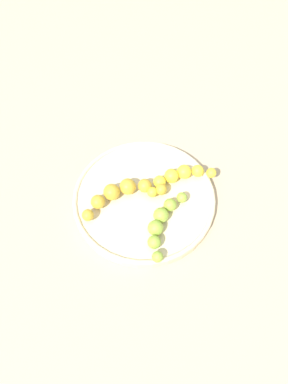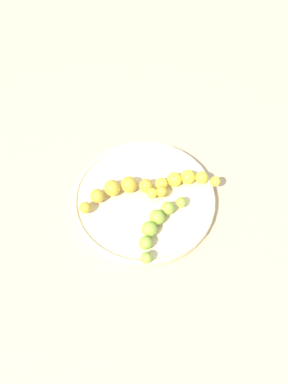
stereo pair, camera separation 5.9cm
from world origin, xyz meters
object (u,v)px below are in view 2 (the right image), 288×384
at_px(banana_spotted, 122,190).
at_px(banana_green, 156,225).
at_px(fruit_bowl, 144,199).
at_px(banana_yellow, 182,181).

xyz_separation_m(banana_spotted, banana_green, (-0.10, -0.02, -0.00)).
bearing_deg(fruit_bowl, banana_yellow, -101.11).
bearing_deg(banana_spotted, banana_yellow, -92.97).
xyz_separation_m(fruit_bowl, banana_green, (-0.07, 0.02, 0.02)).
bearing_deg(fruit_bowl, banana_green, 166.43).
relative_size(banana_spotted, banana_yellow, 1.17).
distance_m(fruit_bowl, banana_spotted, 0.05).
relative_size(banana_spotted, banana_green, 1.21).
bearing_deg(banana_spotted, fruit_bowl, -111.30).
relative_size(fruit_bowl, banana_spotted, 1.71).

